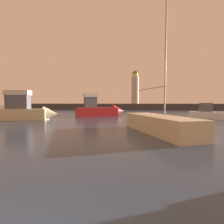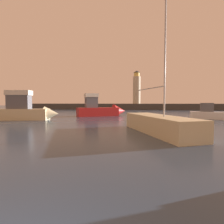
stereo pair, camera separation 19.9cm
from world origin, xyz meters
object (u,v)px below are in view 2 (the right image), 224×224
Objects in this scene: lighthouse at (137,88)px; motorboat_1 at (215,114)px; motorboat_3 at (103,110)px; sailboat_moored at (158,124)px; motorboat_0 at (27,110)px.

lighthouse reaches higher than motorboat_1.
lighthouse is 1.25× the size of motorboat_3.
motorboat_3 is (-17.43, 3.97, 0.39)m from motorboat_1.
motorboat_3 is (-6.06, -30.77, -6.35)m from lighthouse.
sailboat_moored reaches higher than motorboat_3.
sailboat_moored reaches higher than lighthouse.
motorboat_3 is at bearing 43.58° from motorboat_0.
motorboat_1 is at bearing 53.48° from sailboat_moored.
motorboat_0 is at bearing 153.83° from sailboat_moored.
motorboat_1 is 16.25m from sailboat_moored.
motorboat_1 is 0.47× the size of sailboat_moored.
lighthouse is 1.31× the size of motorboat_0.
sailboat_moored is at bearing -26.17° from motorboat_0.
motorboat_0 is 1.32× the size of motorboat_1.
sailboat_moored is (-9.67, -13.06, 0.00)m from motorboat_1.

